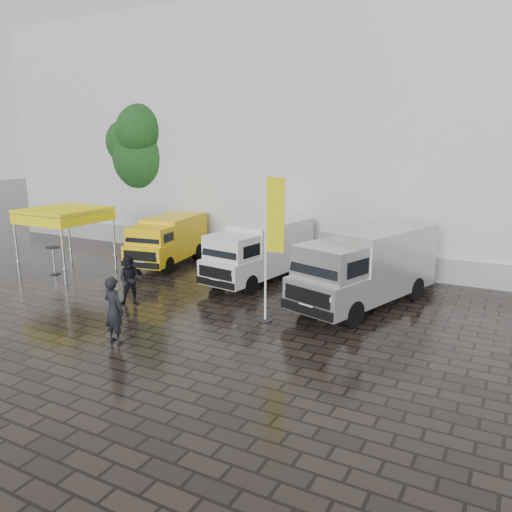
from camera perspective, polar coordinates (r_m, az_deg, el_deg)
The scene contains 13 objects.
ground at distance 15.74m, azimuth -1.57°, elevation -7.86°, with size 120.00×120.00×0.00m, color black.
exhibition_hall at distance 29.25m, azimuth 18.19°, elevation 13.18°, with size 44.00×16.00×12.00m, color silver.
hall_plinth at distance 21.98m, azimuth 13.38°, elevation -0.77°, with size 44.00×0.15×1.00m, color gray.
van_yellow at distance 23.29m, azimuth -10.07°, elevation 1.64°, with size 1.82×4.73×2.18m, color yellow, non-canonical shape.
van_white at distance 20.21m, azimuth 0.41°, elevation 0.38°, with size 1.82×5.46×2.37m, color silver, non-canonical shape.
van_silver at distance 17.47m, azimuth 12.41°, elevation -1.47°, with size 2.04×6.13×2.66m, color #B5B6BA, non-canonical shape.
canopy_tent at distance 22.72m, azimuth -21.21°, elevation 4.61°, with size 3.00×3.00×2.82m.
flagpole at distance 15.32m, azimuth 1.71°, elevation 1.82°, with size 0.88×0.50×4.75m.
tree at distance 28.99m, azimuth -11.72°, elevation 11.62°, with size 4.36×4.37×7.83m.
cocktail_table at distance 23.07m, azimuth -22.08°, elevation -0.49°, with size 0.60×0.60×1.20m, color black.
wheelie_bin at distance 21.01m, azimuth 18.87°, elevation -1.86°, with size 0.56×0.56×0.94m, color black.
person_front at distance 14.68m, azimuth -15.94°, elevation -5.94°, with size 0.71×0.46×1.93m, color black.
person_tent at distance 17.93m, azimuth -14.15°, elevation -2.68°, with size 0.85×0.67×1.76m, color black.
Camera 1 is at (7.32, -12.76, 5.62)m, focal length 35.00 mm.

